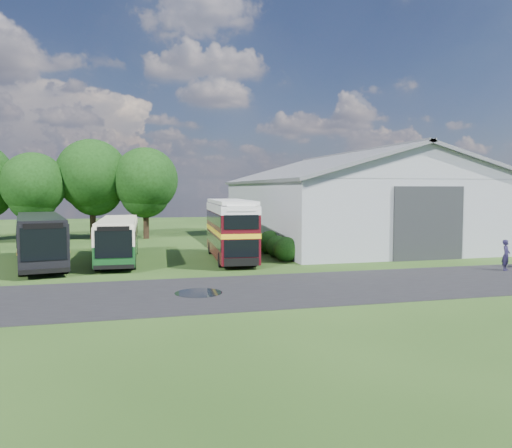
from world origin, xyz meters
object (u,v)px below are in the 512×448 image
object	(u,v)px
bus_maroon_double	(230,230)
visitor_a	(506,255)
storage_shed	(352,196)
bus_green_single	(118,239)
bus_dark_single	(40,239)

from	to	relation	value
bus_maroon_double	visitor_a	size ratio (longest dim) A/B	5.29
storage_shed	bus_green_single	size ratio (longest dim) A/B	2.39
storage_shed	bus_maroon_double	world-z (taller)	storage_shed
storage_shed	bus_green_single	bearing A→B (deg)	-159.57
bus_green_single	visitor_a	bearing A→B (deg)	-21.41
bus_green_single	bus_maroon_double	world-z (taller)	bus_maroon_double
bus_dark_single	visitor_a	bearing A→B (deg)	-29.63
bus_green_single	visitor_a	world-z (taller)	bus_green_single
bus_green_single	bus_dark_single	bearing A→B (deg)	-173.42
bus_maroon_double	bus_dark_single	distance (m)	12.15
storage_shed	visitor_a	bearing A→B (deg)	-83.51
bus_green_single	bus_maroon_double	distance (m)	7.47
bus_maroon_double	visitor_a	world-z (taller)	bus_maroon_double
bus_green_single	bus_dark_single	world-z (taller)	bus_dark_single
bus_maroon_double	storage_shed	bearing A→B (deg)	37.00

